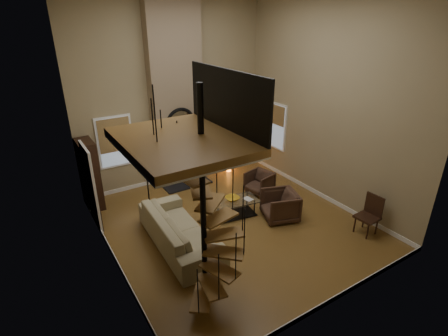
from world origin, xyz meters
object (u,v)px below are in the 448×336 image
armchair_near (261,182)px  accent_lamp (229,164)px  sofa (179,230)px  armchair_far (283,205)px  side_chair (370,213)px  coffee_table (233,206)px  floor_lamp (145,161)px  hutch (90,175)px

armchair_near → accent_lamp: 1.82m
sofa → armchair_far: size_ratio=3.20×
sofa → side_chair: 4.60m
sofa → coffee_table: 1.79m
coffee_table → floor_lamp: size_ratio=0.81×
armchair_near → armchair_far: bearing=-28.0°
floor_lamp → side_chair: size_ratio=1.69×
armchair_far → coffee_table: bearing=-105.9°
armchair_far → side_chair: side_chair is taller
armchair_near → armchair_far: 1.48m
coffee_table → armchair_far: bearing=-35.2°
armchair_near → accent_lamp: size_ratio=1.30×
accent_lamp → side_chair: 4.96m
sofa → floor_lamp: floor_lamp is taller
coffee_table → side_chair: 3.38m
armchair_near → floor_lamp: floor_lamp is taller
armchair_far → accent_lamp: (0.40, 3.24, -0.10)m
armchair_near → accent_lamp: armchair_near is taller
hutch → armchair_near: hutch is taller
coffee_table → floor_lamp: floor_lamp is taller
coffee_table → floor_lamp: (-1.73, 1.58, 1.13)m
sofa → accent_lamp: bearing=-46.1°
hutch → floor_lamp: bearing=-37.2°
sofa → armchair_far: 2.83m
accent_lamp → side_chair: size_ratio=0.54×
armchair_far → hutch: bearing=-109.8°
armchair_near → hutch: bearing=-125.9°
hutch → coffee_table: (3.00, -2.54, -0.67)m
hutch → floor_lamp: hutch is taller
armchair_near → armchair_far: size_ratio=0.82×
sofa → armchair_far: sofa is taller
coffee_table → side_chair: (2.39, -2.38, 0.24)m
hutch → armchair_near: bearing=-22.7°
sofa → side_chair: (4.14, -2.01, 0.13)m
armchair_near → side_chair: bearing=4.1°
side_chair → armchair_far: bearing=129.3°
coffee_table → side_chair: size_ratio=1.37×
accent_lamp → sofa: bearing=-138.3°
hutch → floor_lamp: 1.65m
armchair_near → side_chair: (0.95, -3.06, 0.17)m
armchair_far → coffee_table: (-1.06, 0.75, -0.07)m
floor_lamp → accent_lamp: floor_lamp is taller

